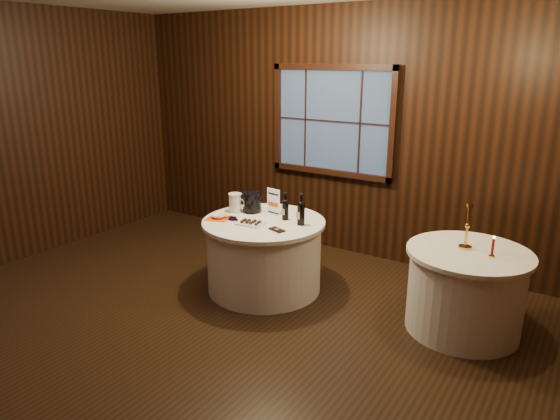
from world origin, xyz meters
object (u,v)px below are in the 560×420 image
Objects in this scene: side_table at (465,290)px; port_bottle_right at (301,211)px; cracker_bowl at (219,216)px; main_table at (264,255)px; chocolate_plate at (251,223)px; brass_candlestick at (467,232)px; red_candle at (493,249)px; ice_bucket at (252,202)px; sign_stand at (274,205)px; chocolate_box at (277,230)px; glass_pitcher at (235,203)px; grape_bunch at (233,219)px; port_bottle_left at (285,208)px.

side_table is 1.70m from port_bottle_right.
side_table is at bearing 11.70° from cracker_bowl.
main_table is 0.44m from chocolate_plate.
red_candle is at bearing -17.96° from brass_candlestick.
ice_bucket is (-2.28, -0.13, 0.50)m from side_table.
main_table is 3.95× the size of port_bottle_right.
sign_stand is at bearing -179.64° from red_candle.
chocolate_box is 0.79× the size of glass_pitcher.
grape_bunch is 2.28m from brass_candlestick.
chocolate_plate is at bearing 3.90° from cracker_bowl.
cracker_bowl is (-0.16, -0.38, -0.09)m from ice_bucket.
side_table is 6.18× the size of grape_bunch.
red_candle is (1.90, 0.45, 0.07)m from chocolate_box.
port_bottle_right reaches higher than port_bottle_left.
chocolate_box is 1.14× the size of cracker_bowl.
chocolate_box is at bearing -1.45° from chocolate_plate.
chocolate_plate is 2.07× the size of cracker_bowl.
port_bottle_right is at bearing -174.80° from red_candle.
ice_bucket reaches higher than main_table.
port_bottle_left is at bearing 36.55° from grape_bunch.
port_bottle_left is (-1.83, -0.15, 0.51)m from side_table.
side_table is 4.92× the size of ice_bucket.
red_candle is at bearing 11.16° from chocolate_plate.
glass_pitcher is (-0.15, -0.11, -0.01)m from ice_bucket.
brass_candlestick is at bearing 11.40° from sign_stand.
chocolate_plate is at bearing -109.33° from port_bottle_left.
port_bottle_right is 1.07× the size of chocolate_plate.
main_table is 7.70× the size of chocolate_box.
glass_pitcher is (-0.39, 0.25, 0.09)m from chocolate_plate.
cracker_bowl is at bearing -139.12° from port_bottle_right.
red_candle is (2.19, 0.26, 0.46)m from main_table.
glass_pitcher is at bearing 170.77° from main_table.
glass_pitcher reaches higher than side_table.
port_bottle_left is (0.17, 0.15, 0.51)m from main_table.
side_table is 2.33m from ice_bucket.
sign_stand and port_bottle_left have the same top height.
ice_bucket is at bearing 91.55° from grape_bunch.
brass_candlestick is at bearing 29.58° from port_bottle_right.
side_table is at bearing -2.52° from glass_pitcher.
grape_bunch is at bearing -64.93° from glass_pitcher.
grape_bunch is (-0.56, 0.01, 0.01)m from chocolate_box.
cracker_bowl is (-0.40, -0.03, 0.01)m from chocolate_plate.
chocolate_box reaches higher than main_table.
brass_candlestick reaches higher than main_table.
port_bottle_right is 1.95× the size of chocolate_box.
sign_stand is 2.00× the size of cracker_bowl.
port_bottle_right is at bearing 20.10° from cracker_bowl.
ice_bucket is (-0.45, 0.03, -0.01)m from port_bottle_left.
main_table is 6.85× the size of red_candle.
sign_stand is 0.25m from ice_bucket.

